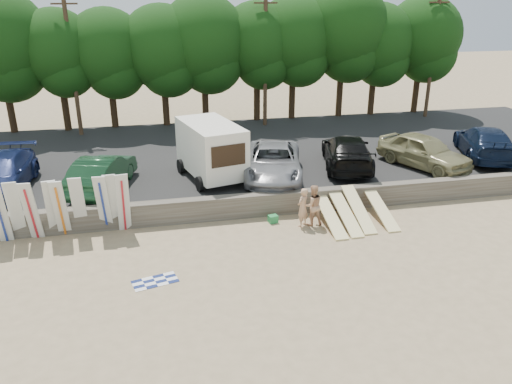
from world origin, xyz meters
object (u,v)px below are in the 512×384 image
car_2 (273,162)px  car_1 (102,173)px  box_trailer (211,148)px  cooler (273,219)px  car_5 (485,142)px  beachgoer_a (303,207)px  car_3 (347,152)px  car_0 (2,174)px  beachgoer_b (313,205)px  car_4 (424,151)px

car_2 → car_1: bearing=-166.8°
box_trailer → car_1: bearing=170.8°
car_2 → cooler: (-0.87, -3.55, -1.33)m
box_trailer → car_5: box_trailer is taller
car_2 → cooler: 3.90m
beachgoer_a → cooler: size_ratio=4.41×
car_2 → beachgoer_a: (0.24, -4.12, -0.66)m
box_trailer → car_2: size_ratio=0.81×
box_trailer → car_3: 7.05m
box_trailer → car_5: (14.96, 0.29, -0.68)m
car_0 → car_3: size_ratio=0.98×
car_0 → beachgoer_b: bearing=-17.7°
car_3 → cooler: bearing=56.4°
car_1 → car_5: 20.03m
car_5 → car_3: bearing=21.9°
car_5 → car_2: bearing=25.5°
car_4 → car_5: (4.10, 0.87, -0.01)m
car_4 → beachgoer_a: 8.72m
beachgoer_b → car_1: bearing=-28.3°
car_2 → car_3: bearing=24.6°
box_trailer → car_3: (7.01, 0.25, -0.70)m
car_2 → beachgoer_b: car_2 is taller
car_3 → beachgoer_a: (-3.83, -4.89, -0.68)m
beachgoer_a → car_4: bearing=168.2°
car_3 → beachgoer_a: 6.25m
cooler → car_4: bearing=10.1°
car_1 → beachgoer_b: size_ratio=2.74×
car_1 → car_3: car_3 is taller
car_3 → car_1: bearing=18.4°
beachgoer_a → car_3: bearing=-167.7°
box_trailer → beachgoer_a: bearing=-69.5°
car_0 → car_1: (4.41, -0.79, -0.00)m
car_1 → car_4: car_4 is taller
car_1 → beachgoer_a: bearing=170.4°
car_5 → beachgoer_b: size_ratio=3.28×
car_4 → car_5: car_4 is taller
box_trailer → car_3: box_trailer is taller
car_0 → car_2: car_0 is taller
car_4 → car_1: bearing=156.4°
box_trailer → car_2: bearing=-24.0°
car_4 → cooler: car_4 is taller
car_3 → beachgoer_a: bearing=67.1°
cooler → beachgoer_a: bearing=-38.5°
car_0 → cooler: 12.42m
car_3 → car_5: 7.95m
car_5 → beachgoer_b: (-11.35, -4.90, -0.66)m
beachgoer_a → beachgoer_b: bearing=143.4°
car_2 → car_0: bearing=-170.2°
car_4 → beachgoer_b: size_ratio=2.83×
car_2 → car_3: size_ratio=1.01×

